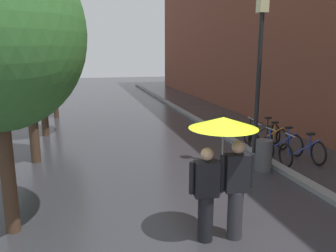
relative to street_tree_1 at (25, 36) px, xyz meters
name	(u,v)px	position (x,y,z in m)	size (l,w,h in m)	color
kerb_strip	(198,120)	(6.53, 4.39, -3.51)	(0.30, 36.00, 0.12)	slate
street_tree_1	(25,36)	(0.00, 0.00, 0.00)	(2.41, 2.41, 5.00)	#473323
street_tree_2	(39,43)	(-0.05, 3.29, -0.09)	(2.88, 2.88, 5.20)	#473323
street_tree_3	(51,42)	(0.08, 7.03, 0.07)	(2.43, 2.43, 4.98)	#473323
parked_bicycle_0	(302,153)	(7.28, -2.26, -3.20)	(1.11, 0.74, 0.96)	black
parked_bicycle_1	(282,146)	(7.16, -1.43, -3.20)	(1.12, 0.77, 0.96)	black
parked_bicycle_2	(268,140)	(7.16, -0.65, -3.20)	(1.09, 0.71, 0.96)	black
parked_bicycle_3	(262,134)	(7.37, 0.12, -3.20)	(1.15, 0.81, 0.96)	black
couple_under_umbrella	(222,160)	(3.59, -5.16, -2.17)	(1.12, 1.12, 2.12)	black
street_lamp_post	(259,74)	(5.93, -2.00, -0.99)	(0.24, 0.24, 4.43)	black
litter_bin	(264,155)	(6.06, -2.28, -3.15)	(0.44, 0.44, 0.85)	#4C4C51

